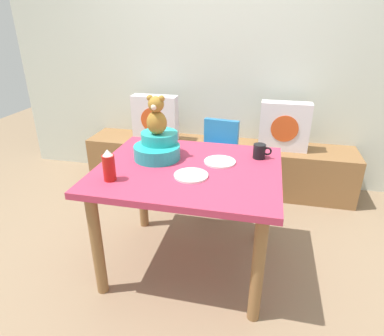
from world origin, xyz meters
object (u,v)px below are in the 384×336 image
(pillow_floral_left, at_px, (155,118))
(dining_table, at_px, (188,183))
(teddy_bear, at_px, (156,116))
(cell_phone, at_px, (149,144))
(infant_seat_teal, at_px, (158,147))
(ketchup_bottle, at_px, (109,166))
(pillow_floral_right, at_px, (284,126))
(highchair, at_px, (216,154))
(dinner_plate_far, at_px, (220,162))
(book_stack, at_px, (217,141))
(coffee_mug, at_px, (260,151))
(dinner_plate_near, at_px, (191,175))

(pillow_floral_left, relative_size, dining_table, 0.39)
(teddy_bear, bearing_deg, cell_phone, 124.41)
(infant_seat_teal, bearing_deg, ketchup_bottle, -112.69)
(pillow_floral_right, height_order, cell_phone, pillow_floral_right)
(pillow_floral_left, bearing_deg, dining_table, -62.52)
(highchair, distance_m, dinner_plate_far, 0.71)
(dining_table, xyz_separation_m, cell_phone, (-0.37, 0.32, 0.12))
(book_stack, bearing_deg, coffee_mug, -66.64)
(dining_table, distance_m, infant_seat_teal, 0.32)
(pillow_floral_left, xyz_separation_m, cell_phone, (0.25, -0.88, 0.06))
(book_stack, relative_size, infant_seat_teal, 0.61)
(dining_table, bearing_deg, infant_seat_teal, 154.04)
(pillow_floral_right, xyz_separation_m, dinner_plate_far, (-0.43, -1.08, 0.07))
(dinner_plate_far, bearing_deg, dining_table, -147.49)
(dining_table, bearing_deg, book_stack, 90.03)
(ketchup_bottle, bearing_deg, infant_seat_teal, 67.31)
(book_stack, height_order, dinner_plate_near, dinner_plate_near)
(infant_seat_teal, height_order, teddy_bear, teddy_bear)
(infant_seat_teal, bearing_deg, book_stack, 78.21)
(dining_table, distance_m, dinner_plate_near, 0.18)
(dining_table, xyz_separation_m, coffee_mug, (0.42, 0.25, 0.16))
(pillow_floral_left, relative_size, dinner_plate_near, 2.20)
(coffee_mug, bearing_deg, pillow_floral_right, 78.64)
(ketchup_bottle, relative_size, dinner_plate_far, 0.92)
(dining_table, relative_size, ketchup_bottle, 6.05)
(pillow_floral_left, bearing_deg, pillow_floral_right, 0.00)
(ketchup_bottle, bearing_deg, pillow_floral_right, 55.67)
(infant_seat_teal, xyz_separation_m, ketchup_bottle, (-0.16, -0.38, 0.02))
(dinner_plate_near, bearing_deg, highchair, 89.16)
(highchair, bearing_deg, pillow_floral_left, 148.53)
(highchair, distance_m, cell_phone, 0.67)
(coffee_mug, bearing_deg, dinner_plate_near, -135.52)
(ketchup_bottle, distance_m, dinner_plate_far, 0.69)
(pillow_floral_left, bearing_deg, highchair, -31.47)
(infant_seat_teal, xyz_separation_m, dinner_plate_far, (0.41, 0.00, -0.07))
(book_stack, bearing_deg, infant_seat_teal, -101.79)
(highchair, bearing_deg, teddy_bear, -113.42)
(book_stack, bearing_deg, pillow_floral_right, -1.97)
(coffee_mug, bearing_deg, infant_seat_teal, -168.44)
(dinner_plate_far, bearing_deg, highchair, 100.24)
(coffee_mug, bearing_deg, dining_table, -149.62)
(infant_seat_teal, bearing_deg, pillow_floral_left, 109.84)
(pillow_floral_left, bearing_deg, ketchup_bottle, -81.04)
(pillow_floral_right, distance_m, ketchup_bottle, 1.78)
(dinner_plate_near, xyz_separation_m, cell_phone, (-0.42, 0.44, -0.00))
(book_stack, relative_size, ketchup_bottle, 1.08)
(pillow_floral_left, xyz_separation_m, highchair, (0.68, -0.42, -0.16))
(teddy_bear, distance_m, ketchup_bottle, 0.46)
(pillow_floral_right, height_order, ketchup_bottle, ketchup_bottle)
(dinner_plate_far, bearing_deg, coffee_mug, 28.73)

